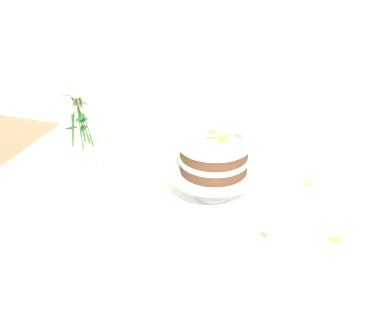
% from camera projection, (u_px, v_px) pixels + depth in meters
% --- Properties ---
extents(dining_table, '(1.40, 1.00, 0.74)m').
position_uv_depth(dining_table, '(177.00, 227.00, 1.51)').
color(dining_table, white).
rests_on(dining_table, ground).
extents(linen_napkin, '(0.38, 0.38, 0.00)m').
position_uv_depth(linen_napkin, '(213.00, 196.00, 1.51)').
color(linen_napkin, white).
rests_on(linen_napkin, dining_table).
extents(cake_stand, '(0.29, 0.29, 0.10)m').
position_uv_depth(cake_stand, '(213.00, 174.00, 1.47)').
color(cake_stand, silver).
rests_on(cake_stand, linen_napkin).
extents(layer_cake, '(0.22, 0.22, 0.11)m').
position_uv_depth(layer_cake, '(214.00, 155.00, 1.43)').
color(layer_cake, brown).
rests_on(layer_cake, cake_stand).
extents(flower_vase, '(0.13, 0.11, 0.34)m').
position_uv_depth(flower_vase, '(79.00, 133.00, 1.56)').
color(flower_vase, silver).
rests_on(flower_vase, dining_table).
extents(loose_petal_0, '(0.04, 0.04, 0.00)m').
position_uv_depth(loose_petal_0, '(264.00, 235.00, 1.33)').
color(loose_petal_0, '#E56B51').
rests_on(loose_petal_0, dining_table).
extents(loose_petal_1, '(0.04, 0.03, 0.00)m').
position_uv_depth(loose_petal_1, '(335.00, 239.00, 1.31)').
color(loose_petal_1, orange).
rests_on(loose_petal_1, dining_table).
extents(loose_petal_2, '(0.04, 0.05, 0.00)m').
position_uv_depth(loose_petal_2, '(309.00, 184.00, 1.57)').
color(loose_petal_2, yellow).
rests_on(loose_petal_2, dining_table).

